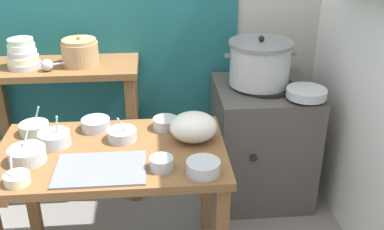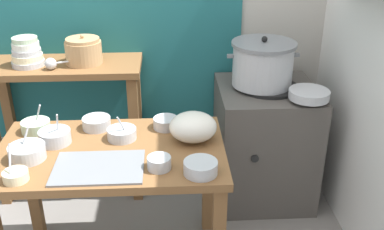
{
  "view_description": "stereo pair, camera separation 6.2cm",
  "coord_description": "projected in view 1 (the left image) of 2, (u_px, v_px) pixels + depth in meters",
  "views": [
    {
      "loc": [
        0.26,
        -1.82,
        1.8
      ],
      "look_at": [
        0.43,
        0.22,
        0.82
      ],
      "focal_mm": 42.22,
      "sensor_mm": 36.0,
      "label": 1
    },
    {
      "loc": [
        0.32,
        -1.83,
        1.8
      ],
      "look_at": [
        0.43,
        0.22,
        0.82
      ],
      "focal_mm": 42.22,
      "sensor_mm": 36.0,
      "label": 2
    }
  ],
  "objects": [
    {
      "name": "bowl_stack_enamel",
      "position": [
        23.0,
        55.0,
        2.65
      ],
      "size": [
        0.19,
        0.19,
        0.17
      ],
      "color": "#B7BABF",
      "rests_on": "back_shelf_table"
    },
    {
      "name": "back_shelf_table",
      "position": [
        62.0,
        98.0,
        2.82
      ],
      "size": [
        0.96,
        0.4,
        0.9
      ],
      "color": "brown",
      "rests_on": "ground"
    },
    {
      "name": "steamer_pot",
      "position": [
        260.0,
        63.0,
        2.72
      ],
      "size": [
        0.43,
        0.39,
        0.3
      ],
      "color": "#B7BABF",
      "rests_on": "stove_block"
    },
    {
      "name": "prep_bowl_4",
      "position": [
        122.0,
        134.0,
        2.24
      ],
      "size": [
        0.15,
        0.15,
        0.14
      ],
      "color": "#B7BABF",
      "rests_on": "prep_table"
    },
    {
      "name": "prep_bowl_2",
      "position": [
        96.0,
        124.0,
        2.34
      ],
      "size": [
        0.15,
        0.15,
        0.06
      ],
      "color": "#B7BABF",
      "rests_on": "prep_table"
    },
    {
      "name": "serving_tray",
      "position": [
        101.0,
        169.0,
        2.0
      ],
      "size": [
        0.4,
        0.28,
        0.01
      ],
      "primitive_type": "cube",
      "color": "slate",
      "rests_on": "prep_table"
    },
    {
      "name": "prep_table",
      "position": [
        113.0,
        170.0,
        2.2
      ],
      "size": [
        1.1,
        0.66,
        0.72
      ],
      "color": "brown",
      "rests_on": "ground"
    },
    {
      "name": "prep_bowl_7",
      "position": [
        203.0,
        167.0,
        1.96
      ],
      "size": [
        0.15,
        0.15,
        0.06
      ],
      "color": "#B7BABF",
      "rests_on": "prep_table"
    },
    {
      "name": "wide_pan",
      "position": [
        307.0,
        93.0,
        2.58
      ],
      "size": [
        0.23,
        0.23,
        0.05
      ],
      "primitive_type": "cylinder",
      "color": "#B7BABF",
      "rests_on": "stove_block"
    },
    {
      "name": "prep_bowl_1",
      "position": [
        34.0,
        128.0,
        2.3
      ],
      "size": [
        0.15,
        0.15,
        0.15
      ],
      "color": "#B7D1AD",
      "rests_on": "prep_table"
    },
    {
      "name": "stove_block",
      "position": [
        261.0,
        141.0,
        2.93
      ],
      "size": [
        0.6,
        0.61,
        0.78
      ],
      "color": "#4C4742",
      "rests_on": "ground"
    },
    {
      "name": "prep_bowl_5",
      "position": [
        17.0,
        178.0,
        1.89
      ],
      "size": [
        0.11,
        0.11,
        0.16
      ],
      "color": "beige",
      "rests_on": "prep_table"
    },
    {
      "name": "prep_bowl_0",
      "position": [
        54.0,
        138.0,
        2.19
      ],
      "size": [
        0.15,
        0.15,
        0.17
      ],
      "color": "#B7BABF",
      "rests_on": "prep_table"
    },
    {
      "name": "prep_bowl_8",
      "position": [
        165.0,
        123.0,
        2.35
      ],
      "size": [
        0.13,
        0.13,
        0.06
      ],
      "color": "#B7BABF",
      "rests_on": "prep_table"
    },
    {
      "name": "prep_bowl_6",
      "position": [
        161.0,
        163.0,
        1.99
      ],
      "size": [
        0.11,
        0.11,
        0.06
      ],
      "color": "#B7BABF",
      "rests_on": "prep_table"
    },
    {
      "name": "plastic_bag",
      "position": [
        194.0,
        127.0,
        2.22
      ],
      "size": [
        0.24,
        0.21,
        0.15
      ],
      "primitive_type": "ellipsoid",
      "color": "silver",
      "rests_on": "prep_table"
    },
    {
      "name": "ladle",
      "position": [
        49.0,
        65.0,
        2.62
      ],
      "size": [
        0.26,
        0.12,
        0.07
      ],
      "color": "#B7BABF",
      "rests_on": "back_shelf_table"
    },
    {
      "name": "clay_pot",
      "position": [
        80.0,
        52.0,
        2.7
      ],
      "size": [
        0.22,
        0.22,
        0.18
      ],
      "color": "tan",
      "rests_on": "back_shelf_table"
    },
    {
      "name": "prep_bowl_3",
      "position": [
        27.0,
        154.0,
        2.05
      ],
      "size": [
        0.17,
        0.17,
        0.15
      ],
      "color": "#B7BABF",
      "rests_on": "prep_table"
    }
  ]
}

